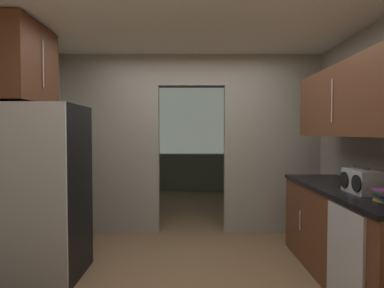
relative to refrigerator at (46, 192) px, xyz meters
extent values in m
plane|color=brown|center=(1.45, -0.18, -0.86)|extent=(20.00, 20.00, 0.00)
cube|color=silver|center=(1.45, 0.30, 1.73)|extent=(4.11, 7.20, 0.06)
cube|color=#9E998C|center=(0.29, 1.42, 0.42)|extent=(1.39, 0.12, 2.56)
cube|color=#9E998C|center=(2.61, 1.42, 0.42)|extent=(1.37, 0.12, 2.56)
cube|color=#9E998C|center=(1.45, 1.42, 1.48)|extent=(0.94, 0.12, 0.44)
cube|color=gray|center=(1.45, 4.65, 0.42)|extent=(3.71, 0.10, 2.56)
cube|color=gray|center=(-0.36, 3.04, 0.42)|extent=(0.10, 3.23, 2.56)
cube|color=gray|center=(3.25, 3.04, 0.42)|extent=(0.10, 3.23, 2.56)
cube|color=black|center=(0.00, 0.02, 0.00)|extent=(0.71, 0.68, 1.72)
cube|color=#B7BABC|center=(0.00, -0.34, 0.00)|extent=(0.71, 0.03, 1.72)
cube|color=brown|center=(2.97, -0.10, -0.42)|extent=(0.61, 1.98, 0.87)
cube|color=black|center=(2.97, -0.10, 0.03)|extent=(0.65, 1.98, 0.04)
cylinder|color=#B7BABC|center=(2.66, -0.53, -0.38)|extent=(0.01, 0.01, 0.22)
cylinder|color=#B7BABC|center=(2.66, 0.34, -0.38)|extent=(0.01, 0.01, 0.22)
cube|color=#B7BABC|center=(2.66, -0.65, -0.43)|extent=(0.02, 0.56, 0.85)
cube|color=brown|center=(2.97, -0.10, 0.89)|extent=(0.34, 1.78, 0.68)
cylinder|color=#B7BABC|center=(2.79, -0.10, 0.89)|extent=(0.01, 0.01, 0.41)
cube|color=brown|center=(-0.23, 0.10, 1.28)|extent=(0.34, 0.78, 0.79)
cylinder|color=#B7BABC|center=(-0.05, 0.10, 1.28)|extent=(0.01, 0.01, 0.48)
cube|color=#B2B2B7|center=(2.94, -0.35, 0.16)|extent=(0.18, 0.35, 0.21)
cylinder|color=#262626|center=(2.94, -0.35, 0.28)|extent=(0.02, 0.24, 0.02)
cylinder|color=black|center=(2.85, -0.46, 0.16)|extent=(0.01, 0.15, 0.15)
cylinder|color=black|center=(2.85, -0.25, 0.16)|extent=(0.01, 0.15, 0.15)
camera|label=1|loc=(1.46, -3.05, 0.58)|focal=28.93mm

